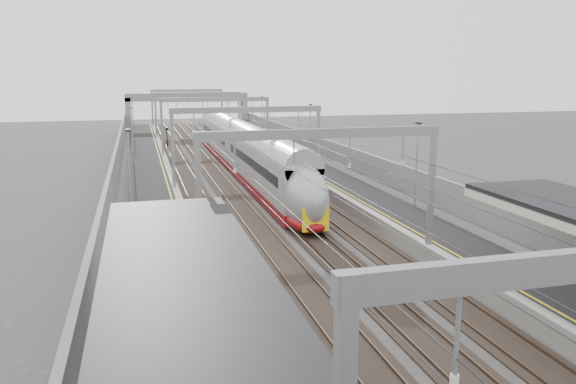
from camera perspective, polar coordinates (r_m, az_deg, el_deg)
platform_left at (r=50.87m, az=-13.56°, el=0.46°), size 4.00×120.00×1.00m
platform_right at (r=53.63m, az=3.77°, el=1.35°), size 4.00×120.00×1.00m
tracks at (r=51.74m, az=-4.66°, el=0.44°), size 11.40×140.00×0.20m
overhead_line at (r=57.39m, az=-5.97°, el=7.68°), size 13.00×140.00×6.60m
overbridge at (r=105.42m, az=-10.19°, el=9.00°), size 22.00×2.20×6.90m
wall_left at (r=50.71m, az=-17.24°, el=1.49°), size 0.30×120.00×3.20m
wall_right at (r=54.54m, az=6.97°, el=2.64°), size 0.30×120.00×3.20m
train at (r=57.64m, az=-4.34°, el=3.74°), size 2.78×50.71×4.40m
signal_green at (r=78.81m, az=-12.20°, el=5.89°), size 0.32×0.32×3.48m
signal_red_near at (r=76.25m, az=-5.72°, el=5.91°), size 0.32×0.32×3.48m
signal_red_far at (r=74.85m, az=-3.82°, el=5.83°), size 0.32×0.32×3.48m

